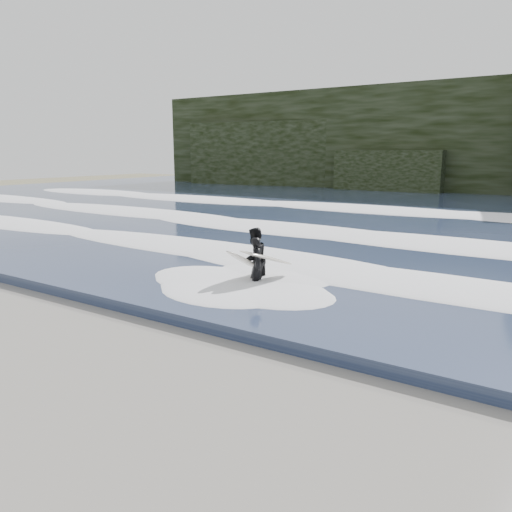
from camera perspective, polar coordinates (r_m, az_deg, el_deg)
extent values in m
plane|color=olive|center=(9.74, -21.41, -12.60)|extent=(120.00, 120.00, 0.00)
cube|color=navy|center=(34.98, 20.83, 4.95)|extent=(90.00, 52.00, 0.30)
cube|color=black|center=(51.53, 25.49, 11.97)|extent=(70.00, 9.00, 10.00)
ellipsoid|color=white|center=(16.20, 5.15, -0.64)|extent=(60.00, 3.20, 0.20)
ellipsoid|color=white|center=(22.52, 13.58, 2.65)|extent=(60.00, 4.00, 0.24)
ellipsoid|color=white|center=(31.08, 19.25, 4.84)|extent=(60.00, 4.80, 0.30)
imported|color=black|center=(13.95, 0.20, -1.04)|extent=(0.53, 0.66, 1.56)
ellipsoid|color=silver|center=(14.20, -1.05, -0.68)|extent=(0.70, 1.75, 0.98)
imported|color=black|center=(14.30, -0.19, -0.28)|extent=(0.80, 0.96, 1.78)
ellipsoid|color=silver|center=(14.06, 1.24, -0.21)|extent=(1.11, 2.00, 0.73)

